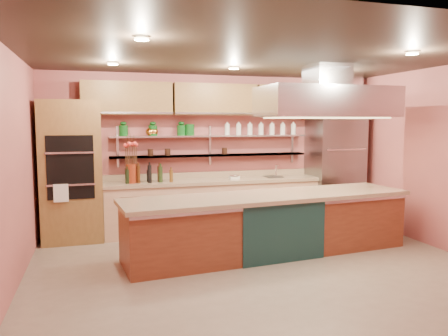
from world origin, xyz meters
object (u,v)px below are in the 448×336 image
object	(u,v)px
refrigerator	(335,169)
copper_kettle	(150,132)
green_canister	(190,130)
island	(269,224)
kitchen_scale	(234,176)
flower_vase	(131,174)

from	to	relation	value
refrigerator	copper_kettle	size ratio (longest dim) A/B	12.10
copper_kettle	green_canister	xyz separation A→B (m)	(0.69, 0.00, 0.03)
refrigerator	island	size ratio (longest dim) A/B	0.49
copper_kettle	refrigerator	bearing A→B (deg)	-3.77
island	green_canister	world-z (taller)	green_canister
refrigerator	kitchen_scale	bearing A→B (deg)	179.72
refrigerator	green_canister	world-z (taller)	refrigerator
flower_vase	green_canister	bearing A→B (deg)	11.81
flower_vase	kitchen_scale	size ratio (longest dim) A/B	1.87
refrigerator	flower_vase	size ratio (longest dim) A/B	6.52
flower_vase	copper_kettle	world-z (taller)	copper_kettle
island	flower_vase	bearing A→B (deg)	135.51
island	green_canister	xyz separation A→B (m)	(-0.82, 1.75, 1.37)
flower_vase	green_canister	distance (m)	1.30
island	green_canister	bearing A→B (deg)	109.86
kitchen_scale	copper_kettle	bearing A→B (deg)	-179.48
flower_vase	copper_kettle	size ratio (longest dim) A/B	1.85
refrigerator	flower_vase	world-z (taller)	refrigerator
refrigerator	kitchen_scale	xyz separation A→B (m)	(-2.03, 0.01, -0.07)
kitchen_scale	green_canister	xyz separation A→B (m)	(-0.76, 0.22, 0.84)
refrigerator	copper_kettle	xyz separation A→B (m)	(-3.49, 0.23, 0.73)
island	kitchen_scale	size ratio (longest dim) A/B	24.71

